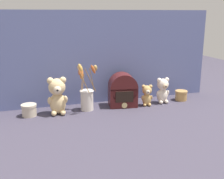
{
  "coord_description": "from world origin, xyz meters",
  "views": [
    {
      "loc": [
        -0.53,
        -1.64,
        0.6
      ],
      "look_at": [
        0.0,
        0.02,
        0.12
      ],
      "focal_mm": 45.0,
      "sensor_mm": 36.0,
      "label": 1
    }
  ],
  "objects_px": {
    "vintage_radio": "(123,91)",
    "decorative_tin_short": "(29,110)",
    "decorative_tin_tall": "(181,95)",
    "teddy_bear_medium": "(163,90)",
    "teddy_bear_small": "(147,95)",
    "flower_vase": "(87,96)",
    "teddy_bear_large": "(57,95)"
  },
  "relations": [
    {
      "from": "teddy_bear_small",
      "to": "flower_vase",
      "type": "distance_m",
      "value": 0.4
    },
    {
      "from": "teddy_bear_small",
      "to": "flower_vase",
      "type": "xyz_separation_m",
      "value": [
        -0.4,
        0.03,
        0.02
      ]
    },
    {
      "from": "flower_vase",
      "to": "vintage_radio",
      "type": "distance_m",
      "value": 0.25
    },
    {
      "from": "teddy_bear_small",
      "to": "decorative_tin_short",
      "type": "bearing_deg",
      "value": 177.44
    },
    {
      "from": "teddy_bear_small",
      "to": "vintage_radio",
      "type": "relative_size",
      "value": 0.65
    },
    {
      "from": "teddy_bear_medium",
      "to": "vintage_radio",
      "type": "xyz_separation_m",
      "value": [
        -0.28,
        0.02,
        0.01
      ]
    },
    {
      "from": "teddy_bear_small",
      "to": "flower_vase",
      "type": "height_order",
      "value": "flower_vase"
    },
    {
      "from": "flower_vase",
      "to": "vintage_radio",
      "type": "bearing_deg",
      "value": 3.19
    },
    {
      "from": "teddy_bear_medium",
      "to": "teddy_bear_small",
      "type": "relative_size",
      "value": 1.24
    },
    {
      "from": "decorative_tin_short",
      "to": "teddy_bear_small",
      "type": "bearing_deg",
      "value": -2.56
    },
    {
      "from": "decorative_tin_tall",
      "to": "vintage_radio",
      "type": "bearing_deg",
      "value": 178.84
    },
    {
      "from": "flower_vase",
      "to": "decorative_tin_short",
      "type": "bearing_deg",
      "value": 179.48
    },
    {
      "from": "flower_vase",
      "to": "teddy_bear_large",
      "type": "bearing_deg",
      "value": -175.25
    },
    {
      "from": "flower_vase",
      "to": "vintage_radio",
      "type": "relative_size",
      "value": 1.44
    },
    {
      "from": "teddy_bear_small",
      "to": "decorative_tin_short",
      "type": "height_order",
      "value": "teddy_bear_small"
    },
    {
      "from": "teddy_bear_large",
      "to": "teddy_bear_small",
      "type": "xyz_separation_m",
      "value": [
        0.59,
        -0.02,
        -0.05
      ]
    },
    {
      "from": "teddy_bear_small",
      "to": "vintage_radio",
      "type": "distance_m",
      "value": 0.16
    },
    {
      "from": "teddy_bear_small",
      "to": "decorative_tin_short",
      "type": "xyz_separation_m",
      "value": [
        -0.76,
        0.03,
        -0.04
      ]
    },
    {
      "from": "teddy_bear_medium",
      "to": "decorative_tin_tall",
      "type": "distance_m",
      "value": 0.17
    },
    {
      "from": "decorative_tin_tall",
      "to": "decorative_tin_short",
      "type": "distance_m",
      "value": 1.04
    },
    {
      "from": "teddy_bear_large",
      "to": "teddy_bear_medium",
      "type": "bearing_deg",
      "value": 0.43
    },
    {
      "from": "teddy_bear_medium",
      "to": "flower_vase",
      "type": "xyz_separation_m",
      "value": [
        -0.53,
        0.01,
        -0.0
      ]
    },
    {
      "from": "vintage_radio",
      "to": "decorative_tin_short",
      "type": "bearing_deg",
      "value": -179.0
    },
    {
      "from": "teddy_bear_medium",
      "to": "flower_vase",
      "type": "bearing_deg",
      "value": 178.92
    },
    {
      "from": "vintage_radio",
      "to": "decorative_tin_short",
      "type": "distance_m",
      "value": 0.6
    },
    {
      "from": "teddy_bear_medium",
      "to": "teddy_bear_small",
      "type": "distance_m",
      "value": 0.13
    },
    {
      "from": "teddy_bear_medium",
      "to": "decorative_tin_short",
      "type": "bearing_deg",
      "value": 179.15
    },
    {
      "from": "teddy_bear_small",
      "to": "decorative_tin_short",
      "type": "distance_m",
      "value": 0.76
    },
    {
      "from": "flower_vase",
      "to": "vintage_radio",
      "type": "height_order",
      "value": "flower_vase"
    },
    {
      "from": "flower_vase",
      "to": "teddy_bear_medium",
      "type": "bearing_deg",
      "value": -1.08
    },
    {
      "from": "teddy_bear_large",
      "to": "teddy_bear_small",
      "type": "distance_m",
      "value": 0.59
    },
    {
      "from": "teddy_bear_large",
      "to": "teddy_bear_small",
      "type": "height_order",
      "value": "teddy_bear_large"
    }
  ]
}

